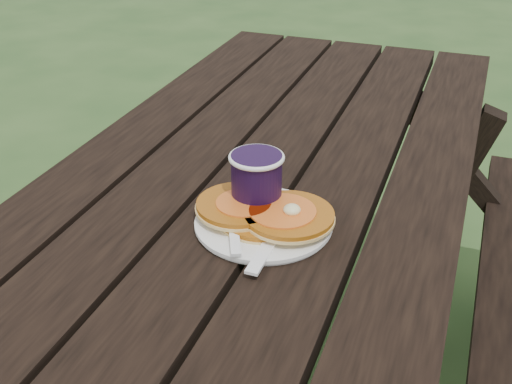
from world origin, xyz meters
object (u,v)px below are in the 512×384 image
(pancake_stack, at_px, (265,213))
(coffee_cup, at_px, (257,180))
(plate, at_px, (263,224))
(picnic_table, at_px, (254,336))

(pancake_stack, relative_size, coffee_cup, 2.14)
(coffee_cup, bearing_deg, pancake_stack, -52.37)
(plate, bearing_deg, coffee_cup, 123.84)
(picnic_table, xyz_separation_m, coffee_cup, (0.05, -0.11, 0.44))
(pancake_stack, xyz_separation_m, coffee_cup, (-0.03, 0.04, 0.03))
(plate, height_order, coffee_cup, coffee_cup)
(plate, height_order, pancake_stack, pancake_stack)
(plate, xyz_separation_m, coffee_cup, (-0.03, 0.04, 0.05))
(picnic_table, height_order, plate, plate)
(plate, distance_m, coffee_cup, 0.07)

